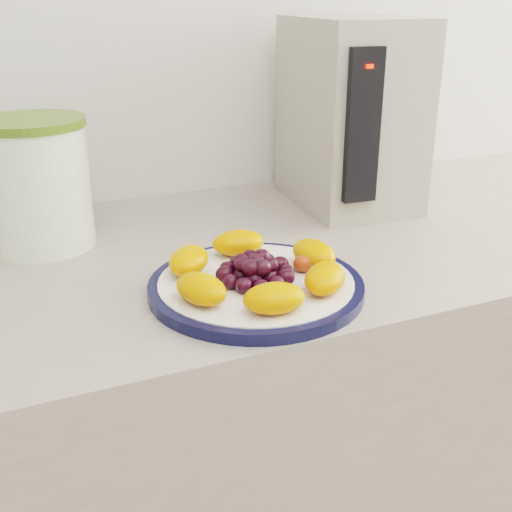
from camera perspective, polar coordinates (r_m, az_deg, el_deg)
name	(u,v)px	position (r m, az deg, el deg)	size (l,w,h in m)	color
counter	(248,478)	(1.21, -0.70, -19.13)	(3.50, 0.60, 0.90)	#A4998D
cabinet_face	(248,491)	(1.23, -0.69, -20.17)	(3.48, 0.58, 0.84)	brown
plate_rim	(256,287)	(0.81, 0.00, -2.76)	(0.27, 0.27, 0.01)	#0D1134
plate_face	(256,286)	(0.81, 0.00, -2.70)	(0.25, 0.25, 0.02)	white
canister	(38,188)	(0.99, -18.78, 5.75)	(0.15, 0.15, 0.18)	#467314
canister_lid	(30,122)	(0.97, -19.49, 11.13)	(0.15, 0.15, 0.01)	#516B22
appliance_body	(350,114)	(1.15, 8.34, 12.39)	(0.18, 0.25, 0.32)	#A7A291
appliance_panel	(362,127)	(1.01, 9.43, 11.25)	(0.05, 0.02, 0.24)	black
appliance_led	(369,66)	(0.99, 10.05, 16.27)	(0.01, 0.01, 0.01)	#FF0C05
fruit_plate	(259,269)	(0.80, 0.23, -1.15)	(0.24, 0.23, 0.04)	orange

